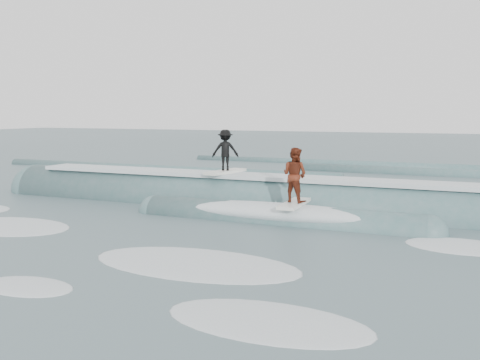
% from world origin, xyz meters
% --- Properties ---
extents(ground, '(160.00, 160.00, 0.00)m').
position_xyz_m(ground, '(0.00, 0.00, 0.00)').
color(ground, '#3F575B').
rests_on(ground, ground).
extents(breaking_wave, '(22.38, 3.91, 2.25)m').
position_xyz_m(breaking_wave, '(0.28, 4.71, 0.04)').
color(breaking_wave, '#3B6464').
rests_on(breaking_wave, ground).
extents(surfer_black, '(1.11, 2.07, 1.60)m').
position_xyz_m(surfer_black, '(-1.01, 5.05, 1.95)').
color(surfer_black, white).
rests_on(surfer_black, ground).
extents(surfer_red, '(0.97, 2.01, 1.79)m').
position_xyz_m(surfer_red, '(2.34, 2.85, 1.42)').
color(surfer_red, white).
rests_on(surfer_red, ground).
extents(whitewater, '(18.45, 8.47, 0.10)m').
position_xyz_m(whitewater, '(-0.13, -2.00, 0.00)').
color(whitewater, white).
rests_on(whitewater, ground).
extents(far_swells, '(40.01, 8.65, 0.80)m').
position_xyz_m(far_swells, '(0.50, 17.65, 0.00)').
color(far_swells, '#3B6464').
rests_on(far_swells, ground).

